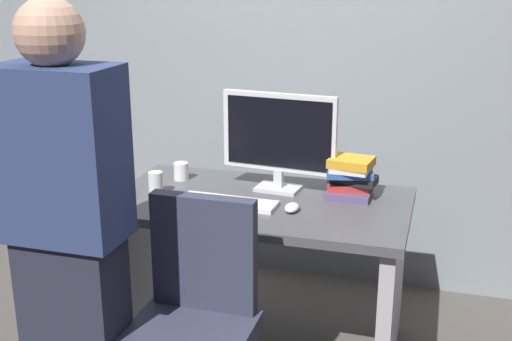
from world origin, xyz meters
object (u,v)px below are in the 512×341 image
monitor (279,137)px  cup_by_monitor (181,171)px  person_at_desk (69,239)px  book_stack (350,177)px  mouse (292,208)px  keyboard (228,202)px  desk (259,247)px  office_chair (193,341)px  cup_near_keyboard (156,183)px

monitor → cup_by_monitor: (-0.50, 0.02, -0.21)m
person_at_desk → cup_by_monitor: size_ratio=19.34×
monitor → book_stack: monitor is taller
mouse → monitor: bearing=116.5°
keyboard → book_stack: (0.49, 0.25, 0.08)m
desk → mouse: (0.18, -0.10, 0.25)m
monitor → cup_by_monitor: monitor is taller
person_at_desk → mouse: size_ratio=16.39×
monitor → office_chair: bearing=-95.9°
person_at_desk → book_stack: (0.80, 1.00, -0.01)m
cup_by_monitor → office_chair: bearing=-65.3°
office_chair → monitor: monitor is taller
monitor → keyboard: monitor is taller
desk → cup_near_keyboard: bearing=-173.1°
mouse → cup_near_keyboard: (-0.65, 0.05, 0.03)m
desk → office_chair: 0.72m
monitor → book_stack: size_ratio=2.23×
mouse → desk: bearing=149.3°
desk → cup_near_keyboard: (-0.48, -0.06, 0.28)m
monitor → cup_near_keyboard: monitor is taller
cup_near_keyboard → cup_by_monitor: 0.23m
person_at_desk → book_stack: bearing=51.3°
monitor → mouse: monitor is taller
keyboard → cup_near_keyboard: bearing=175.3°
desk → cup_by_monitor: size_ratio=15.69×
person_at_desk → cup_near_keyboard: bearing=93.9°
office_chair → monitor: 1.04m
person_at_desk → monitor: size_ratio=3.03×
desk → cup_by_monitor: 0.55m
person_at_desk → keyboard: bearing=67.7°
keyboard → cup_near_keyboard: (-0.37, 0.04, 0.04)m
desk → mouse: 0.32m
desk → monitor: bearing=72.1°
person_at_desk → cup_near_keyboard: person_at_desk is taller
keyboard → mouse: bearing=1.6°
person_at_desk → cup_near_keyboard: (-0.06, 0.80, -0.06)m
monitor → cup_near_keyboard: (-0.53, -0.21, -0.21)m
desk → cup_near_keyboard: cup_near_keyboard is taller
person_at_desk → keyboard: 0.82m
mouse → book_stack: 0.33m
mouse → book_stack: bearing=50.1°
monitor → book_stack: bearing=-1.1°
keyboard → cup_near_keyboard: size_ratio=4.20×
keyboard → cup_near_keyboard: cup_near_keyboard is taller
office_chair → keyboard: office_chair is taller
cup_by_monitor → desk: bearing=-20.7°
cup_by_monitor → keyboard: bearing=-38.8°
office_chair → cup_by_monitor: office_chair is taller
person_at_desk → cup_near_keyboard: 0.80m
mouse → cup_by_monitor: (-0.62, 0.27, 0.03)m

